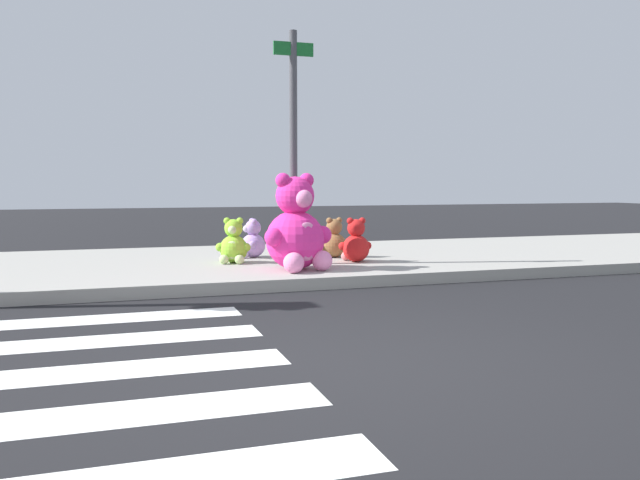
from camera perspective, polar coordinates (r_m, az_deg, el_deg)
name	(u,v)px	position (r m, az deg, el deg)	size (l,w,h in m)	color
ground_plane	(325,362)	(4.76, 0.44, -10.65)	(60.00, 60.00, 0.00)	black
sidewalk	(214,265)	(9.73, -9.27, -2.18)	(28.00, 4.40, 0.15)	#9E9B93
crosswalk_stripes	(45,397)	(4.36, -22.89, -12.50)	(3.20, 4.95, 0.00)	white
sign_pole	(293,142)	(9.10, -2.34, 8.57)	(0.56, 0.11, 3.20)	#4C4C51
plush_pink_large	(297,231)	(8.50, -2.06, 0.78)	(0.95, 0.89, 1.26)	#F22D93
plush_lime	(233,245)	(9.30, -7.58, -0.42)	(0.48, 0.46, 0.65)	#8CD133
plush_brown	(334,241)	(9.94, 1.20, -0.11)	(0.47, 0.43, 0.61)	olive
plush_tan	(290,243)	(9.87, -2.61, -0.28)	(0.40, 0.40, 0.56)	tan
plush_red	(356,244)	(9.40, 3.14, -0.35)	(0.49, 0.44, 0.64)	red
plush_lavender	(252,242)	(9.96, -5.96, -0.16)	(0.40, 0.46, 0.60)	#B28CD8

